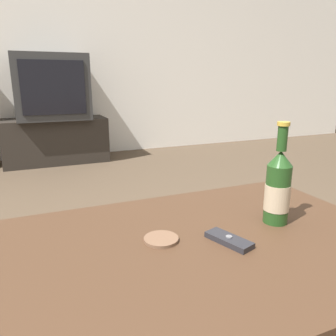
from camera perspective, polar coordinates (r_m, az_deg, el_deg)
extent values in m
cube|color=silver|center=(3.71, -18.86, 22.19)|extent=(8.00, 0.05, 2.60)
cube|color=#422B1C|center=(0.82, 4.68, -14.17)|extent=(1.04, 0.67, 0.04)
cylinder|color=#382417|center=(1.09, -26.97, -20.35)|extent=(0.07, 0.07, 0.37)
cylinder|color=#382417|center=(1.35, 16.89, -12.34)|extent=(0.07, 0.07, 0.37)
cube|color=#28231E|center=(3.43, -18.92, 4.56)|extent=(0.97, 0.42, 0.43)
cube|color=#2D2D2D|center=(3.38, -19.67, 13.13)|extent=(0.65, 0.56, 0.59)
cube|color=black|center=(3.09, -19.31, 13.06)|extent=(0.54, 0.01, 0.46)
cylinder|color=#1E4219|center=(0.93, 18.49, -4.37)|extent=(0.07, 0.07, 0.16)
cylinder|color=tan|center=(0.94, 18.45, -4.84)|extent=(0.07, 0.07, 0.07)
cone|color=#1E4219|center=(0.91, 19.01, 1.62)|extent=(0.07, 0.07, 0.04)
cylinder|color=#1E4219|center=(0.90, 19.30, 4.89)|extent=(0.03, 0.03, 0.07)
cylinder|color=#B79333|center=(0.89, 19.51, 7.28)|extent=(0.03, 0.03, 0.01)
cube|color=#232328|center=(0.82, 10.55, -12.21)|extent=(0.08, 0.13, 0.01)
cylinder|color=slate|center=(0.81, 10.58, -11.68)|extent=(0.02, 0.02, 0.00)
cylinder|color=brown|center=(0.82, -1.21, -12.30)|extent=(0.08, 0.08, 0.01)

